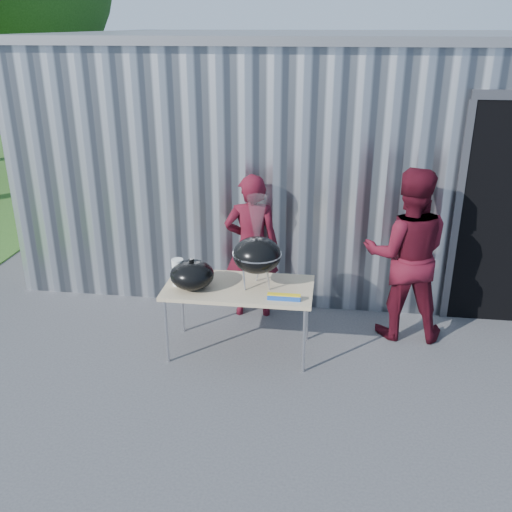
# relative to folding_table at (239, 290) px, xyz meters

# --- Properties ---
(ground) EXTENTS (80.00, 80.00, 0.00)m
(ground) POSITION_rel_folding_table_xyz_m (0.21, -0.61, -0.71)
(ground) COLOR #424245
(building) EXTENTS (8.20, 6.20, 3.10)m
(building) POSITION_rel_folding_table_xyz_m (1.12, 3.98, 0.83)
(building) COLOR silver
(building) RESTS_ON ground
(folding_table) EXTENTS (1.50, 0.75, 0.75)m
(folding_table) POSITION_rel_folding_table_xyz_m (0.00, 0.00, 0.00)
(folding_table) COLOR tan
(folding_table) RESTS_ON ground
(kettle_grill) EXTENTS (0.49, 0.49, 0.95)m
(kettle_grill) POSITION_rel_folding_table_xyz_m (0.18, 0.01, 0.45)
(kettle_grill) COLOR black
(kettle_grill) RESTS_ON folding_table
(grill_lid) EXTENTS (0.44, 0.44, 0.32)m
(grill_lid) POSITION_rel_folding_table_xyz_m (-0.45, -0.10, 0.18)
(grill_lid) COLOR black
(grill_lid) RESTS_ON folding_table
(paper_towels) EXTENTS (0.12, 0.12, 0.28)m
(paper_towels) POSITION_rel_folding_table_xyz_m (-0.61, -0.05, 0.18)
(paper_towels) COLOR white
(paper_towels) RESTS_ON folding_table
(white_tub) EXTENTS (0.20, 0.15, 0.10)m
(white_tub) POSITION_rel_folding_table_xyz_m (-0.55, 0.24, 0.09)
(white_tub) COLOR white
(white_tub) RESTS_ON folding_table
(foil_box) EXTENTS (0.32, 0.06, 0.06)m
(foil_box) POSITION_rel_folding_table_xyz_m (0.48, -0.25, 0.07)
(foil_box) COLOR #1A4AAC
(foil_box) RESTS_ON folding_table
(person_cook) EXTENTS (0.67, 0.48, 1.70)m
(person_cook) POSITION_rel_folding_table_xyz_m (0.01, 0.86, 0.14)
(person_cook) COLOR #4C0D1A
(person_cook) RESTS_ON ground
(person_bystander) EXTENTS (0.92, 0.73, 1.88)m
(person_bystander) POSITION_rel_folding_table_xyz_m (1.71, 0.61, 0.23)
(person_bystander) COLOR #4C0D1A
(person_bystander) RESTS_ON ground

